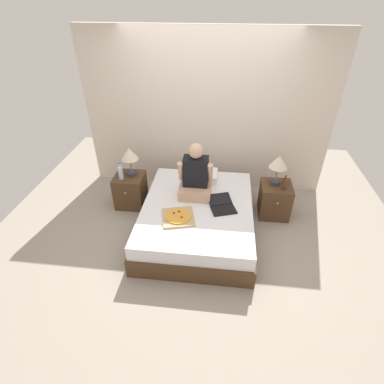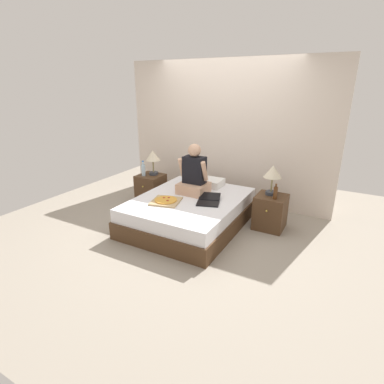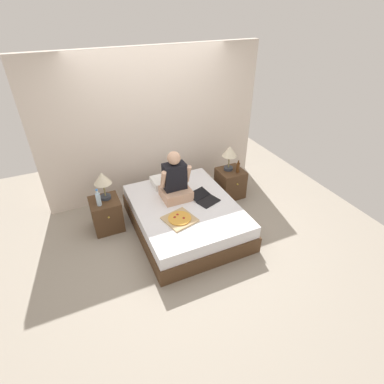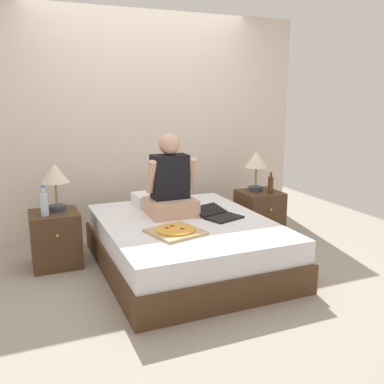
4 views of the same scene
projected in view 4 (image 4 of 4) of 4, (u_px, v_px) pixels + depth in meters
ground_plane at (186, 266)px, 4.04m from camera, size 5.87×5.87×0.00m
wall_back at (143, 124)px, 4.94m from camera, size 3.87×0.12×2.50m
bed at (186, 244)px, 3.99m from camera, size 1.52×1.91×0.45m
nightstand_left at (56, 239)px, 4.02m from camera, size 0.44×0.47×0.52m
lamp_on_left_nightstand at (55, 176)px, 3.95m from camera, size 0.26×0.26×0.45m
water_bottle at (44, 204)px, 3.83m from camera, size 0.07×0.07×0.28m
nightstand_right at (259, 214)px, 4.87m from camera, size 0.44×0.47×0.52m
lamp_on_right_nightstand at (256, 162)px, 4.77m from camera, size 0.26×0.26×0.45m
beer_bottle at (271, 184)px, 4.73m from camera, size 0.06×0.06×0.23m
pillow at (159, 198)px, 4.52m from camera, size 0.52×0.34×0.12m
person_seated at (170, 185)px, 4.07m from camera, size 0.47×0.40×0.78m
laptop at (219, 215)px, 4.04m from camera, size 0.43×0.49×0.07m
pizza_box at (175, 231)px, 3.57m from camera, size 0.49×0.49×0.05m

